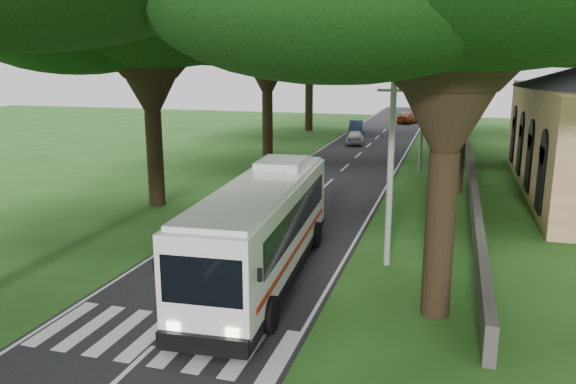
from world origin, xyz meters
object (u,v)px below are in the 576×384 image
object	(u,v)px
pole_mid	(423,114)
coach_bus	(263,227)
distant_car_b	(356,127)
pedestrian	(161,187)
pole_far	(434,97)
pole_near	(391,161)
distant_car_c	(409,118)
distant_car_a	(355,137)

from	to	relation	value
pole_mid	coach_bus	distance (m)	23.14
pole_mid	coach_bus	size ratio (longest dim) A/B	0.64
distant_car_b	pedestrian	xyz separation A→B (m)	(-5.05, -35.02, 0.25)
pole_far	distant_car_b	world-z (taller)	pole_far
pole_near	coach_bus	xyz separation A→B (m)	(-4.22, -2.65, -2.22)
distant_car_b	pedestrian	size ratio (longest dim) A/B	2.15
coach_bus	distant_car_c	distance (m)	55.80
coach_bus	distant_car_c	bearing A→B (deg)	85.27
pole_near	coach_bus	world-z (taller)	pole_near
pole_mid	pedestrian	distance (m)	19.48
pole_near	distant_car_a	bearing A→B (deg)	102.05
pole_mid	pole_far	world-z (taller)	same
pole_mid	pole_far	distance (m)	20.00
pole_far	pedestrian	world-z (taller)	pole_far
coach_bus	distant_car_b	distance (m)	44.08
pole_mid	pedestrian	xyz separation A→B (m)	(-13.38, -13.80, -3.22)
pole_near	coach_bus	bearing A→B (deg)	-147.89
pedestrian	coach_bus	bearing A→B (deg)	-135.79
pole_near	distant_car_a	xyz separation A→B (m)	(-6.90, 32.30, -3.47)
coach_bus	pole_near	bearing A→B (deg)	28.12
coach_bus	distant_car_b	bearing A→B (deg)	91.37
distant_car_b	pole_mid	bearing A→B (deg)	-76.01
distant_car_b	distant_car_c	bearing A→B (deg)	60.46
distant_car_a	pole_near	bearing A→B (deg)	94.16
pole_far	distant_car_a	distance (m)	10.90
pole_mid	pole_far	xyz separation A→B (m)	(0.00, 20.00, 0.00)
coach_bus	distant_car_c	size ratio (longest dim) A/B	2.71
pole_mid	distant_car_c	xyz separation A→B (m)	(-3.49, 33.13, -3.48)
distant_car_c	pedestrian	distance (m)	47.96
distant_car_a	pole_far	bearing A→B (deg)	-139.76
pole_near	distant_car_c	xyz separation A→B (m)	(-3.49, 53.13, -3.48)
pole_mid	distant_car_b	world-z (taller)	pole_mid
pole_mid	distant_car_a	world-z (taller)	pole_mid
pole_mid	distant_car_c	distance (m)	33.50
pole_near	distant_car_c	distance (m)	53.36
distant_car_b	distant_car_c	world-z (taller)	distant_car_b
distant_car_b	distant_car_c	size ratio (longest dim) A/B	0.90
distant_car_a	coach_bus	bearing A→B (deg)	86.49
distant_car_a	pedestrian	xyz separation A→B (m)	(-6.48, -26.10, 0.25)
coach_bus	distant_car_b	size ratio (longest dim) A/B	3.01
pole_far	coach_bus	bearing A→B (deg)	-95.65
distant_car_b	pedestrian	distance (m)	35.38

